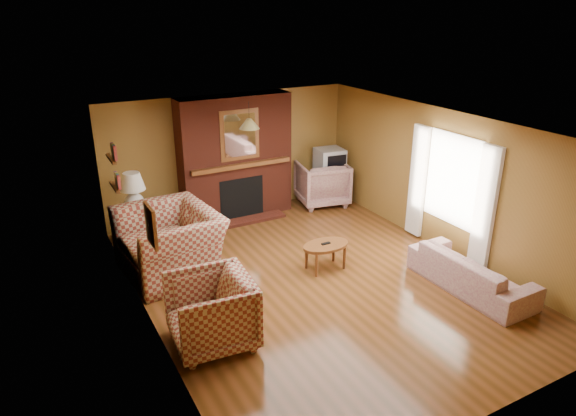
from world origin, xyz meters
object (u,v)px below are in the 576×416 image
fireplace (236,159)px  tv_stand (329,186)px  side_table (138,230)px  table_lamp (133,190)px  plaid_armchair (211,312)px  plaid_loveseat (170,242)px  coffee_table (326,248)px  floral_sofa (471,272)px  floral_armchair (322,183)px  crt_tv (330,161)px

fireplace → tv_stand: size_ratio=3.68×
tv_stand → side_table: bearing=-172.5°
table_lamp → plaid_armchair: bearing=-87.3°
plaid_loveseat → coffee_table: (2.19, -1.08, -0.14)m
floral_sofa → floral_armchair: 4.06m
fireplace → crt_tv: (2.05, -0.19, -0.28)m
coffee_table → floral_sofa: bearing=-45.0°
plaid_loveseat → coffee_table: plaid_loveseat is taller
coffee_table → side_table: size_ratio=1.16×
floral_sofa → crt_tv: size_ratio=3.18×
plaid_armchair → tv_stand: plaid_armchair is taller
coffee_table → table_lamp: size_ratio=1.11×
plaid_loveseat → floral_armchair: plaid_loveseat is taller
floral_sofa → crt_tv: (0.15, 4.11, 0.62)m
plaid_loveseat → table_lamp: size_ratio=2.24×
side_table → coffee_table: bearing=-42.1°
floral_armchair → table_lamp: (-3.93, -0.30, 0.60)m
floral_armchair → tv_stand: bearing=-154.3°
coffee_table → tv_stand: size_ratio=1.19×
floral_armchair → coffee_table: bearing=71.1°
side_table → table_lamp: (0.00, 0.00, 0.73)m
plaid_armchair → side_table: (-0.15, 3.18, -0.12)m
coffee_table → side_table: 3.29m
plaid_armchair → crt_tv: crt_tv is taller
plaid_armchair → coffee_table: (2.29, 0.98, -0.08)m
table_lamp → fireplace: bearing=14.3°
fireplace → side_table: bearing=-165.7°
fireplace → plaid_armchair: bearing=-117.7°
plaid_loveseat → floral_sofa: plaid_loveseat is taller
crt_tv → floral_sofa: bearing=-92.1°
plaid_armchair → floral_sofa: 3.90m
floral_armchair → coffee_table: (-1.49, -2.50, -0.09)m
table_lamp → tv_stand: size_ratio=1.07×
plaid_loveseat → table_lamp: (-0.25, 1.12, 0.55)m
floral_armchair → side_table: 3.95m
table_lamp → tv_stand: table_lamp is taller
fireplace → plaid_armchair: (-1.95, -3.71, -0.73)m
plaid_armchair → table_lamp: bearing=-172.5°
floral_sofa → tv_stand: bearing=-2.9°
floral_sofa → table_lamp: table_lamp is taller
fireplace → floral_sofa: fireplace is taller
crt_tv → coffee_table: bearing=-123.8°
floral_sofa → side_table: size_ratio=2.88×
floral_armchair → table_lamp: size_ratio=1.44×
coffee_table → crt_tv: 3.11m
side_table → crt_tv: (4.15, 0.34, 0.57)m
fireplace → coffee_table: bearing=-82.9°
side_table → table_lamp: 0.73m
coffee_table → fireplace: bearing=97.1°
plaid_armchair → floral_armchair: bearing=137.4°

